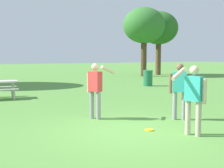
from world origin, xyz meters
name	(u,v)px	position (x,y,z in m)	size (l,w,h in m)	color
ground_plane	(129,132)	(0.00, 0.00, 0.00)	(120.00, 120.00, 0.00)	#568E3D
person_thrower	(193,95)	(1.13, -0.99, 0.96)	(0.81, 0.57, 1.64)	#B7AD93
person_catcher	(95,86)	(-0.08, 1.81, 0.96)	(0.81, 0.57, 1.64)	gray
person_bystander	(180,88)	(2.02, 0.54, 0.94)	(0.48, 0.43, 1.64)	gray
frisbee	(149,130)	(0.52, -0.11, 0.01)	(0.24, 0.24, 0.03)	yellow
trash_can_beside_table	(148,78)	(6.84, 9.17, 0.48)	(0.59, 0.59, 0.96)	#237047
tree_far_right	(144,26)	(11.37, 16.43, 4.41)	(3.67, 3.67, 6.03)	#4C3823
tree_slender_mid	(159,29)	(13.76, 17.55, 4.36)	(3.64, 3.64, 5.96)	brown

